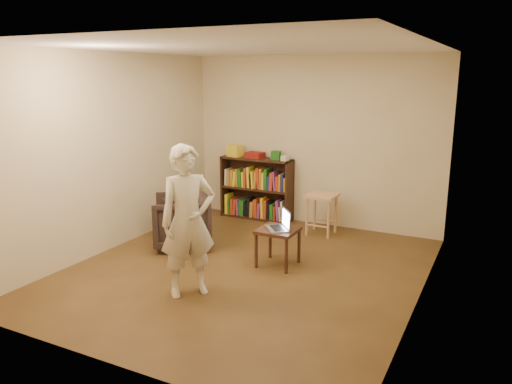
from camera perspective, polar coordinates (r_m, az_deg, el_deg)
The scene contains 15 objects.
floor at distance 6.10m, azimuth -1.25°, elevation -8.97°, with size 4.50×4.50×0.00m, color #483017.
ceiling at distance 5.65m, azimuth -1.39°, elevation 16.22°, with size 4.50×4.50×0.00m, color white.
wall_back at distance 7.76m, azimuth 6.59°, elevation 5.75°, with size 4.00×4.00×0.00m, color beige.
wall_left at distance 6.90m, azimuth -16.17°, elevation 4.35°, with size 4.50×4.50×0.00m, color beige.
wall_right at distance 5.12m, azimuth 18.84°, elevation 1.16°, with size 4.50×4.50×0.00m, color beige.
bookshelf at distance 8.13m, azimuth 0.10°, elevation 0.02°, with size 1.20×0.30×1.00m.
box_yellow at distance 8.16m, azimuth -2.43°, elevation 4.74°, with size 0.23×0.17×0.19m, color yellow.
red_cloth at distance 8.02m, azimuth -0.12°, elevation 4.25°, with size 0.28×0.20×0.09m, color maroon.
box_green at distance 7.86m, azimuth 2.30°, elevation 4.20°, with size 0.14×0.14×0.14m, color #20651A.
box_white at distance 7.77m, azimuth 3.33°, elevation 3.88°, with size 0.10×0.10×0.08m, color silver.
stool at distance 7.36m, azimuth 7.53°, elevation -1.13°, with size 0.42×0.42×0.61m.
armchair at distance 6.90m, azimuth -8.40°, elevation -3.31°, with size 0.76×0.78×0.71m, color #2D231E.
side_table at distance 6.14m, azimuth 2.53°, elevation -4.92°, with size 0.46×0.46×0.47m.
laptop at distance 6.09m, azimuth 2.85°, elevation -3.73°, with size 0.39×0.40×0.24m.
person at distance 5.28m, azimuth -7.78°, elevation -3.34°, with size 0.59×0.39×1.62m, color beige.
Camera 1 is at (2.67, -4.97, 2.32)m, focal length 35.00 mm.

